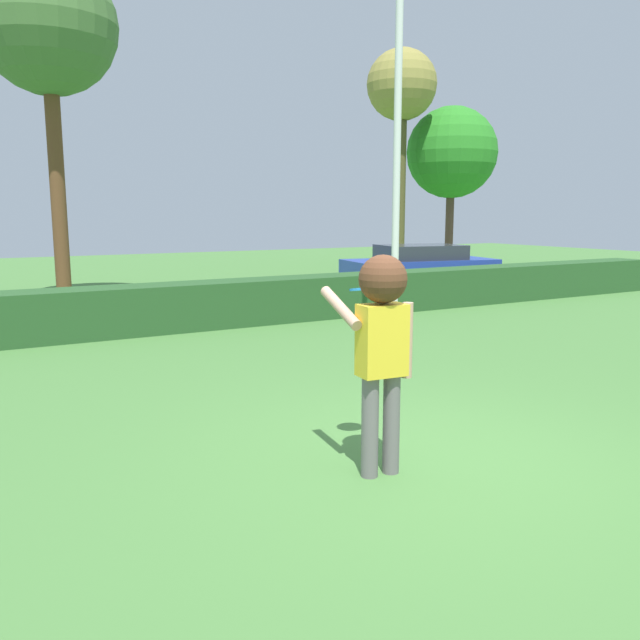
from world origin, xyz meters
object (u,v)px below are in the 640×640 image
person (382,331)px  oak_tree (47,28)px  bare_elm_tree (402,91)px  frisbee (365,289)px  parked_car_blue (420,265)px  birch_tree (452,153)px  lamppost (398,117)px

person → oak_tree: size_ratio=0.23×
person → bare_elm_tree: bearing=53.0°
frisbee → parked_car_blue: 12.80m
frisbee → birch_tree: bearing=47.1°
person → frisbee: person is taller
parked_car_blue → birch_tree: (5.46, 5.14, 3.66)m
frisbee → oak_tree: (-0.77, 11.71, 4.73)m
person → parked_car_blue: bearing=50.3°
oak_tree → bare_elm_tree: (12.13, 3.12, 0.18)m
lamppost → bare_elm_tree: bearing=53.2°
person → birch_tree: bearing=47.7°
lamppost → bare_elm_tree: (8.07, 10.77, 2.74)m
person → oak_tree: (-0.61, 12.20, 5.01)m
person → frisbee: bearing=72.0°
frisbee → bare_elm_tree: (11.37, 14.83, 4.90)m
bare_elm_tree → lamppost: bearing=-126.8°
lamppost → oak_tree: (-4.07, 7.65, 2.57)m
person → birch_tree: birch_tree is taller
person → birch_tree: 20.95m
oak_tree → bare_elm_tree: bearing=14.4°
frisbee → person: bearing=-108.0°
person → frisbee: size_ratio=6.82×
oak_tree → person: bearing=-87.2°
parked_car_blue → birch_tree: bearing=43.3°
lamppost → bare_elm_tree: bare_elm_tree is taller
birch_tree → parked_car_blue: bearing=-136.7°
person → parked_car_blue: person is taller
bare_elm_tree → birch_tree: bare_elm_tree is taller
parked_car_blue → bare_elm_tree: 8.26m
lamppost → parked_car_blue: (5.01, 5.64, -2.95)m
oak_tree → lamppost: bearing=-62.0°
frisbee → birch_tree: size_ratio=0.04×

